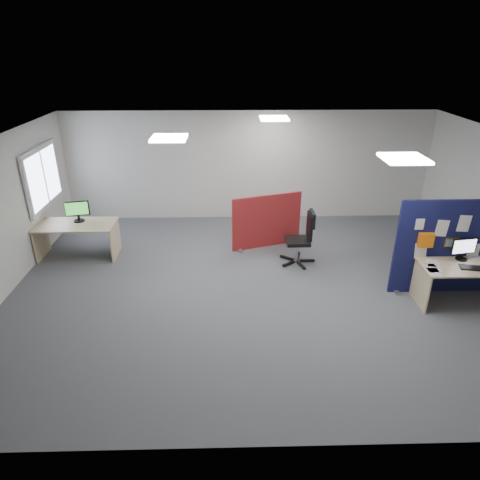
{
  "coord_description": "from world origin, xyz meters",
  "views": [
    {
      "loc": [
        -0.47,
        -6.89,
        4.17
      ],
      "look_at": [
        -0.3,
        -0.08,
        1.0
      ],
      "focal_mm": 32.0,
      "sensor_mm": 36.0,
      "label": 1
    }
  ],
  "objects_px": {
    "second_desk": "(78,231)",
    "office_chair": "(304,235)",
    "monitor_second": "(77,210)",
    "navy_divider": "(454,247)",
    "main_desk": "(467,274)",
    "red_divider": "(267,222)",
    "monitor_main": "(464,248)"
  },
  "relations": [
    {
      "from": "monitor_main",
      "to": "red_divider",
      "type": "bearing_deg",
      "value": 137.18
    },
    {
      "from": "navy_divider",
      "to": "second_desk",
      "type": "relative_size",
      "value": 1.33
    },
    {
      "from": "main_desk",
      "to": "office_chair",
      "type": "xyz_separation_m",
      "value": [
        -2.57,
        1.53,
        0.08
      ]
    },
    {
      "from": "office_chair",
      "to": "monitor_main",
      "type": "bearing_deg",
      "value": -28.21
    },
    {
      "from": "main_desk",
      "to": "office_chair",
      "type": "distance_m",
      "value": 2.99
    },
    {
      "from": "monitor_main",
      "to": "red_divider",
      "type": "distance_m",
      "value": 3.87
    },
    {
      "from": "office_chair",
      "to": "monitor_second",
      "type": "bearing_deg",
      "value": 172.43
    },
    {
      "from": "second_desk",
      "to": "office_chair",
      "type": "relative_size",
      "value": 1.45
    },
    {
      "from": "monitor_second",
      "to": "navy_divider",
      "type": "bearing_deg",
      "value": -26.17
    },
    {
      "from": "navy_divider",
      "to": "monitor_main",
      "type": "bearing_deg",
      "value": -64.5
    },
    {
      "from": "navy_divider",
      "to": "second_desk",
      "type": "bearing_deg",
      "value": 166.97
    },
    {
      "from": "second_desk",
      "to": "office_chair",
      "type": "xyz_separation_m",
      "value": [
        4.69,
        -0.48,
        0.08
      ]
    },
    {
      "from": "navy_divider",
      "to": "main_desk",
      "type": "xyz_separation_m",
      "value": [
        0.12,
        -0.36,
        -0.33
      ]
    },
    {
      "from": "office_chair",
      "to": "navy_divider",
      "type": "bearing_deg",
      "value": -25.94
    },
    {
      "from": "office_chair",
      "to": "second_desk",
      "type": "bearing_deg",
      "value": 173.82
    },
    {
      "from": "office_chair",
      "to": "main_desk",
      "type": "bearing_deg",
      "value": -31.16
    },
    {
      "from": "second_desk",
      "to": "main_desk",
      "type": "bearing_deg",
      "value": -15.48
    },
    {
      "from": "monitor_main",
      "to": "second_desk",
      "type": "relative_size",
      "value": 0.28
    },
    {
      "from": "monitor_main",
      "to": "office_chair",
      "type": "relative_size",
      "value": 0.41
    },
    {
      "from": "main_desk",
      "to": "red_divider",
      "type": "distance_m",
      "value": 4.0
    },
    {
      "from": "main_desk",
      "to": "office_chair",
      "type": "relative_size",
      "value": 1.47
    },
    {
      "from": "office_chair",
      "to": "red_divider",
      "type": "bearing_deg",
      "value": 129.73
    },
    {
      "from": "monitor_main",
      "to": "main_desk",
      "type": "bearing_deg",
      "value": -87.82
    },
    {
      "from": "monitor_main",
      "to": "office_chair",
      "type": "height_order",
      "value": "monitor_main"
    },
    {
      "from": "navy_divider",
      "to": "red_divider",
      "type": "height_order",
      "value": "navy_divider"
    },
    {
      "from": "second_desk",
      "to": "red_divider",
      "type": "bearing_deg",
      "value": 4.62
    },
    {
      "from": "main_desk",
      "to": "red_divider",
      "type": "height_order",
      "value": "red_divider"
    },
    {
      "from": "monitor_main",
      "to": "monitor_second",
      "type": "relative_size",
      "value": 0.94
    },
    {
      "from": "navy_divider",
      "to": "monitor_main",
      "type": "relative_size",
      "value": 4.68
    },
    {
      "from": "second_desk",
      "to": "office_chair",
      "type": "height_order",
      "value": "office_chair"
    },
    {
      "from": "red_divider",
      "to": "monitor_second",
      "type": "height_order",
      "value": "red_divider"
    },
    {
      "from": "navy_divider",
      "to": "red_divider",
      "type": "xyz_separation_m",
      "value": [
        -3.13,
        1.98,
        -0.3
      ]
    }
  ]
}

